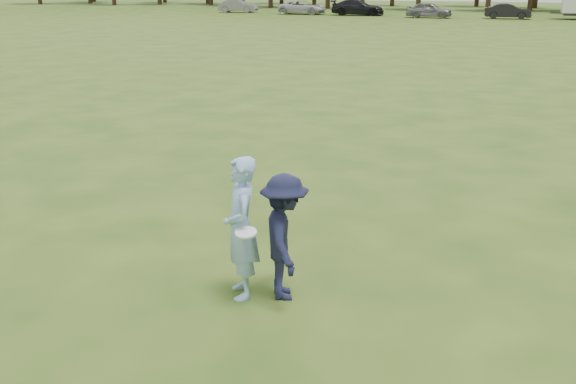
% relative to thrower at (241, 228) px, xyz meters
% --- Properties ---
extents(ground, '(200.00, 200.00, 0.00)m').
position_rel_thrower_xyz_m(ground, '(1.08, 0.32, -0.92)').
color(ground, '#2C4B15').
rests_on(ground, ground).
extents(thrower, '(0.72, 0.81, 1.85)m').
position_rel_thrower_xyz_m(thrower, '(0.00, 0.00, 0.00)').
color(thrower, '#94BBE5').
rests_on(thrower, ground).
extents(defender, '(0.98, 1.21, 1.63)m').
position_rel_thrower_xyz_m(defender, '(0.53, 0.14, -0.11)').
color(defender, '#181A34').
rests_on(defender, ground).
extents(car_b, '(4.27, 1.78, 1.37)m').
position_rel_thrower_xyz_m(car_b, '(-25.74, 61.65, -0.24)').
color(car_b, slate).
rests_on(car_b, ground).
extents(car_c, '(4.93, 2.35, 1.36)m').
position_rel_thrower_xyz_m(car_c, '(-18.22, 60.68, -0.25)').
color(car_c, '#B7B8BD').
rests_on(car_c, ground).
extents(car_d, '(5.43, 2.67, 1.52)m').
position_rel_thrower_xyz_m(car_d, '(-12.42, 60.58, -0.16)').
color(car_d, black).
rests_on(car_d, ground).
extents(car_e, '(4.26, 1.78, 1.44)m').
position_rel_thrower_xyz_m(car_e, '(-5.17, 58.91, -0.20)').
color(car_e, slate).
rests_on(car_e, ground).
extents(car_f, '(4.20, 1.62, 1.37)m').
position_rel_thrower_xyz_m(car_f, '(1.90, 59.65, -0.24)').
color(car_f, black).
rests_on(car_f, ground).
extents(disc_in_play, '(0.33, 0.33, 0.09)m').
position_rel_thrower_xyz_m(disc_in_play, '(0.18, -0.28, 0.07)').
color(disc_in_play, white).
rests_on(disc_in_play, ground).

